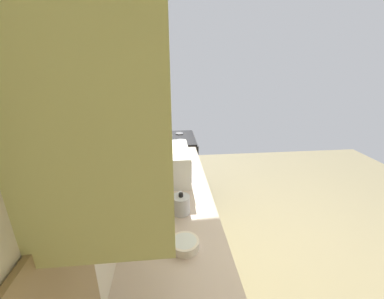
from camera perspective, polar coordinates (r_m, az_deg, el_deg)
The scene contains 8 objects.
ground_plane at distance 2.78m, azimuth 22.11°, elevation -24.99°, with size 6.14×6.14×0.00m, color tan.
wall_back at distance 1.78m, azimuth -17.19°, elevation 2.73°, with size 3.96×0.12×2.80m, color beige.
counter_run at distance 1.94m, azimuth -4.15°, elevation -28.63°, with size 3.03×0.64×0.91m.
upper_cabinets at distance 1.28m, azimuth -12.80°, elevation 14.96°, with size 1.73×0.31×0.57m.
oven_range at distance 3.45m, azimuth -4.74°, elevation -4.42°, with size 0.70×0.68×1.09m.
microwave at distance 2.17m, azimuth -5.65°, elevation -3.31°, with size 0.52×0.38×0.27m.
bowl at distance 1.46m, azimuth -1.76°, elevation -21.53°, with size 0.17×0.17×0.05m.
kettle at distance 1.71m, azimuth -2.63°, elevation -12.89°, with size 0.17×0.13×0.15m.
Camera 1 is at (-1.67, 1.12, 1.92)m, focal length 22.42 mm.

